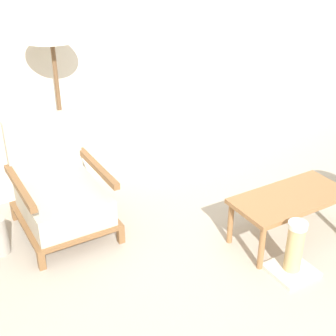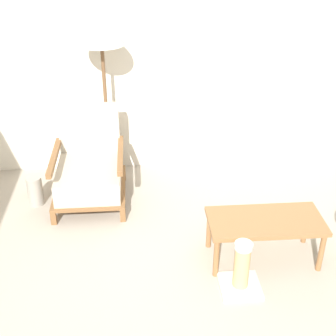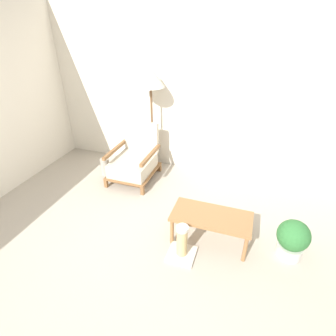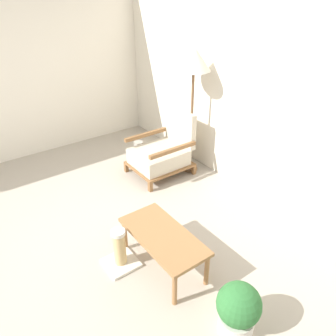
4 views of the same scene
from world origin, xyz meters
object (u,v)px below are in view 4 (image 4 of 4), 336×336
Objects in this scene: floor_lamp at (194,63)px; potted_plant at (238,308)px; armchair at (163,152)px; scratching_post at (120,252)px; coffee_table at (163,239)px; vase at (139,151)px.

floor_lamp is 3.69× the size of potted_plant.
scratching_post is at bearing -48.48° from armchair.
armchair is at bearing 144.70° from coffee_table.
floor_lamp reaches higher than coffee_table.
coffee_table is at bearing -175.59° from potted_plant.
floor_lamp is at bearing 63.41° from armchair.
scratching_post is at bearing -36.63° from vase.
vase is at bearing 162.82° from potted_plant.
vase is 3.01m from potted_plant.
armchair is 0.96× the size of coffee_table.
scratching_post is (1.73, -1.29, 0.01)m from vase.
potted_plant is at bearing -17.18° from vase.
coffee_table is at bearing -35.30° from armchair.
coffee_table is 2.21m from vase.
coffee_table is 3.10× the size of vase.
potted_plant is (0.89, 0.07, -0.09)m from coffee_table.
armchair reaches higher than vase.
coffee_table is (1.46, -1.03, 0.02)m from armchair.
scratching_post reaches higher than coffee_table.
scratching_post is at bearing -59.18° from floor_lamp.
floor_lamp is (0.18, 0.36, 1.20)m from armchair.
armchair is 1.87× the size of potted_plant.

